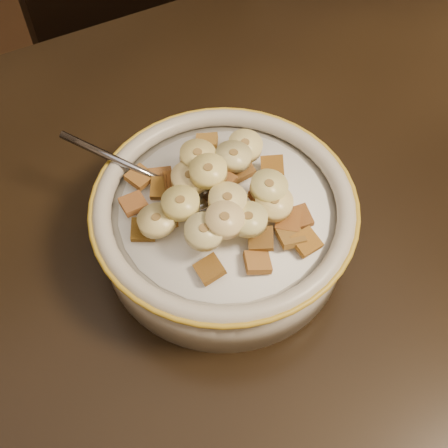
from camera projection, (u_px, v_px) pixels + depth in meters
name	position (u px, v px, depth m)	size (l,w,h in m)	color
table	(291.00, 314.00, 0.50)	(1.40, 0.90, 0.04)	black
chair	(199.00, 99.00, 0.98)	(0.45, 0.45, 1.02)	black
cereal_bowl	(224.00, 226.00, 0.50)	(0.22, 0.22, 0.05)	#B9AF97
milk	(224.00, 209.00, 0.48)	(0.18, 0.18, 0.00)	white
spoon	(187.00, 193.00, 0.49)	(0.04, 0.05, 0.01)	gray
cereal_square_0	(288.00, 221.00, 0.46)	(0.02, 0.02, 0.01)	brown
cereal_square_1	(161.00, 179.00, 0.49)	(0.02, 0.02, 0.01)	brown
cereal_square_2	(291.00, 237.00, 0.45)	(0.02, 0.02, 0.01)	brown
cereal_square_3	(299.00, 218.00, 0.47)	(0.02, 0.02, 0.01)	brown
cereal_square_4	(221.00, 180.00, 0.47)	(0.02, 0.02, 0.01)	brown
cereal_square_5	(133.00, 204.00, 0.47)	(0.02, 0.02, 0.01)	brown
cereal_square_6	(176.00, 181.00, 0.48)	(0.02, 0.02, 0.01)	brown
cereal_square_7	(306.00, 242.00, 0.45)	(0.02, 0.02, 0.01)	#94591B
cereal_square_8	(210.00, 269.00, 0.44)	(0.02, 0.02, 0.01)	brown
cereal_square_9	(143.00, 230.00, 0.46)	(0.02, 0.02, 0.01)	brown
cereal_square_10	(231.00, 196.00, 0.46)	(0.02, 0.02, 0.01)	brown
cereal_square_11	(199.00, 159.00, 0.50)	(0.02, 0.02, 0.01)	brown
cereal_square_12	(242.00, 169.00, 0.49)	(0.02, 0.02, 0.01)	brown
cereal_square_13	(220.00, 161.00, 0.50)	(0.02, 0.02, 0.01)	brown
cereal_square_14	(140.00, 177.00, 0.49)	(0.02, 0.02, 0.01)	brown
cereal_square_15	(258.00, 262.00, 0.44)	(0.02, 0.02, 0.01)	#93572F
cereal_square_16	(163.00, 219.00, 0.46)	(0.02, 0.02, 0.01)	brown
cereal_square_17	(207.00, 141.00, 0.52)	(0.02, 0.02, 0.01)	#8F6120
cereal_square_18	(162.00, 188.00, 0.48)	(0.02, 0.02, 0.01)	brown
cereal_square_19	(264.00, 199.00, 0.47)	(0.02, 0.02, 0.01)	#9B5526
cereal_square_20	(261.00, 239.00, 0.45)	(0.02, 0.02, 0.01)	brown
cereal_square_21	(272.00, 167.00, 0.49)	(0.02, 0.02, 0.01)	brown
cereal_square_22	(179.00, 185.00, 0.48)	(0.02, 0.02, 0.01)	brown
banana_slice_0	(157.00, 220.00, 0.45)	(0.03, 0.03, 0.01)	#D8BB77
banana_slice_1	(269.00, 187.00, 0.46)	(0.03, 0.03, 0.01)	#D8CA85
banana_slice_2	(225.00, 220.00, 0.44)	(0.03, 0.03, 0.01)	beige
banana_slice_3	(228.00, 200.00, 0.45)	(0.03, 0.03, 0.01)	#FFE183
banana_slice_4	(248.00, 219.00, 0.44)	(0.03, 0.03, 0.01)	#EDDE8B
banana_slice_5	(208.00, 171.00, 0.46)	(0.03, 0.03, 0.01)	#F0DE7A
banana_slice_6	(190.00, 178.00, 0.47)	(0.03, 0.03, 0.01)	beige
banana_slice_7	(181.00, 203.00, 0.45)	(0.03, 0.03, 0.01)	#D8C56A
banana_slice_8	(204.00, 231.00, 0.43)	(0.03, 0.03, 0.01)	#E6DC8D
banana_slice_9	(274.00, 203.00, 0.46)	(0.03, 0.03, 0.01)	#DDC06E
banana_slice_10	(234.00, 156.00, 0.48)	(0.03, 0.03, 0.01)	#D3CB83
banana_slice_11	(198.00, 156.00, 0.48)	(0.03, 0.03, 0.01)	tan
banana_slice_12	(245.00, 146.00, 0.50)	(0.03, 0.03, 0.01)	#FFF29D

